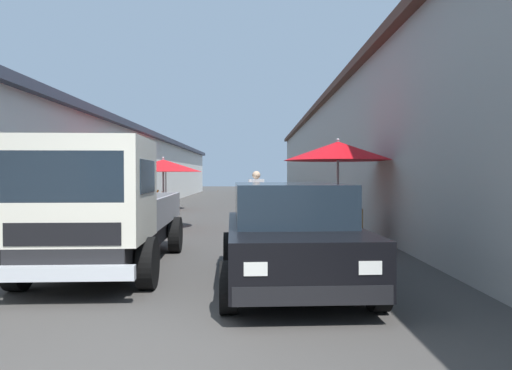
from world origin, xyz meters
The scene contains 10 objects.
ground centered at (13.50, 0.00, 0.00)m, with size 90.00×90.00×0.00m, color #3D3A38.
building_left_whitewash centered at (15.75, 7.47, 1.80)m, with size 49.80×7.50×3.58m.
building_right_concrete centered at (15.75, -7.47, 2.46)m, with size 49.80×7.50×4.91m.
fruit_stall_far_left centered at (17.21, 3.06, 1.61)m, with size 2.23×2.23×2.15m.
fruit_stall_near_left centered at (9.79, 1.71, 1.59)m, with size 2.23×2.23×2.09m.
fruit_stall_near_right centered at (7.26, -2.88, 1.88)m, with size 2.54×2.54×2.43m.
hatchback_car centered at (2.98, -1.41, 0.74)m, with size 3.99×2.08×1.45m.
delivery_truck centered at (3.37, 1.46, 1.04)m, with size 4.99×2.13×2.08m.
vendor_by_crates centered at (9.36, -0.96, 0.97)m, with size 0.54×0.45×1.68m.
parked_scooter centered at (12.32, -3.43, 0.45)m, with size 1.65×0.63×1.14m.
Camera 1 is at (-3.75, -0.91, 1.58)m, focal length 33.12 mm.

